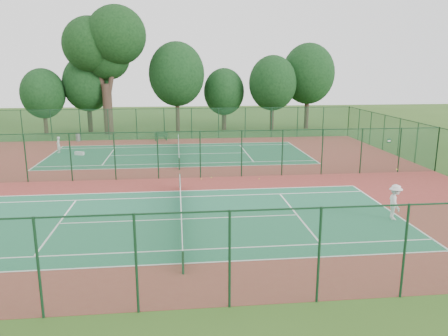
{
  "coord_description": "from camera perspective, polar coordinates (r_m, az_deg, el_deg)",
  "views": [
    {
      "loc": [
        -0.1,
        -31.4,
        8.04
      ],
      "look_at": [
        2.87,
        -3.91,
        1.6
      ],
      "focal_mm": 35.0,
      "sensor_mm": 36.0,
      "label": 1
    }
  ],
  "objects": [
    {
      "name": "court_far",
      "position": [
        41.19,
        -5.92,
        1.8
      ],
      "size": [
        23.77,
        10.97,
        0.01
      ],
      "primitive_type": "cube",
      "color": "#1C593A",
      "rests_on": "red_pad"
    },
    {
      "name": "fence_east",
      "position": [
        37.8,
        26.08,
        2.21
      ],
      "size": [
        0.09,
        36.0,
        3.5
      ],
      "rotation": [
        0.0,
        0.0,
        1.57
      ],
      "color": "#1C5533",
      "rests_on": "ground"
    },
    {
      "name": "tennis_net_near",
      "position": [
        23.62,
        -5.64,
        -5.46
      ],
      "size": [
        0.1,
        12.9,
        0.97
      ],
      "color": "#163C21",
      "rests_on": "ground"
    },
    {
      "name": "fence_divider",
      "position": [
        32.02,
        -5.88,
        1.73
      ],
      "size": [
        40.0,
        0.09,
        3.5
      ],
      "color": "#1A502C",
      "rests_on": "ground"
    },
    {
      "name": "tennis_net_far",
      "position": [
        41.09,
        -5.93,
        2.53
      ],
      "size": [
        0.1,
        12.9,
        0.97
      ],
      "color": "#13361E",
      "rests_on": "ground"
    },
    {
      "name": "stray_ball_a",
      "position": [
        32.25,
        -1.66,
        -1.25
      ],
      "size": [
        0.07,
        0.07,
        0.07
      ],
      "primitive_type": "sphere",
      "color": "#C5DE33",
      "rests_on": "red_pad"
    },
    {
      "name": "fence_south",
      "position": [
        14.8,
        -5.32,
        -12.06
      ],
      "size": [
        40.0,
        0.09,
        3.5
      ],
      "color": "#194C2C",
      "rests_on": "ground"
    },
    {
      "name": "stray_ball_c",
      "position": [
        31.91,
        -2.97,
        -1.42
      ],
      "size": [
        0.07,
        0.07,
        0.07
      ],
      "primitive_type": "sphere",
      "color": "yellow",
      "rests_on": "red_pad"
    },
    {
      "name": "bench",
      "position": [
        48.98,
        -8.23,
        4.11
      ],
      "size": [
        1.59,
        0.81,
        0.94
      ],
      "rotation": [
        0.0,
        0.0,
        0.25
      ],
      "color": "#123417",
      "rests_on": "red_pad"
    },
    {
      "name": "red_pad",
      "position": [
        32.41,
        -5.8,
        -1.31
      ],
      "size": [
        40.0,
        36.0,
        0.01
      ],
      "primitive_type": "cube",
      "color": "maroon",
      "rests_on": "ground"
    },
    {
      "name": "fence_north",
      "position": [
        49.8,
        -6.04,
        5.79
      ],
      "size": [
        40.0,
        0.09,
        3.5
      ],
      "color": "#194C2A",
      "rests_on": "ground"
    },
    {
      "name": "ground",
      "position": [
        32.41,
        -5.8,
        -1.32
      ],
      "size": [
        120.0,
        120.0,
        0.0
      ],
      "primitive_type": "plane",
      "color": "#2F5119",
      "rests_on": "ground"
    },
    {
      "name": "player_near",
      "position": [
        25.1,
        21.42,
        -4.16
      ],
      "size": [
        0.93,
        1.35,
        1.92
      ],
      "primitive_type": "imported",
      "rotation": [
        0.0,
        0.0,
        1.38
      ],
      "color": "silver",
      "rests_on": "court_near"
    },
    {
      "name": "trash_bin",
      "position": [
        50.76,
        -18.53,
        3.83
      ],
      "size": [
        0.65,
        0.65,
        0.89
      ],
      "primitive_type": "cylinder",
      "rotation": [
        0.0,
        0.0,
        -0.43
      ],
      "color": "slate",
      "rests_on": "red_pad"
    },
    {
      "name": "evergreen_row",
      "position": [
        56.23,
        -5.52,
        4.83
      ],
      "size": [
        39.0,
        5.0,
        12.0
      ],
      "primitive_type": null,
      "color": "black",
      "rests_on": "ground"
    },
    {
      "name": "big_tree",
      "position": [
        54.95,
        -15.26,
        15.38
      ],
      "size": [
        9.79,
        7.16,
        15.03
      ],
      "color": "#38271E",
      "rests_on": "ground"
    },
    {
      "name": "stray_ball_b",
      "position": [
        32.0,
        4.62,
        -1.4
      ],
      "size": [
        0.07,
        0.07,
        0.07
      ],
      "primitive_type": "sphere",
      "color": "gold",
      "rests_on": "red_pad"
    },
    {
      "name": "court_near",
      "position": [
        23.79,
        -5.61,
        -6.67
      ],
      "size": [
        23.77,
        10.97,
        0.01
      ],
      "primitive_type": "cube",
      "color": "#216948",
      "rests_on": "red_pad"
    },
    {
      "name": "player_far",
      "position": [
        44.46,
        -20.81,
        2.86
      ],
      "size": [
        0.39,
        0.57,
        1.54
      ],
      "primitive_type": "imported",
      "rotation": [
        0.0,
        0.0,
        -1.61
      ],
      "color": "silver",
      "rests_on": "court_far"
    },
    {
      "name": "kit_bag",
      "position": [
        42.74,
        -18.36,
        1.82
      ],
      "size": [
        0.89,
        0.57,
        0.31
      ],
      "primitive_type": "cube",
      "rotation": [
        0.0,
        0.0,
        -0.33
      ],
      "color": "silver",
      "rests_on": "red_pad"
    }
  ]
}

